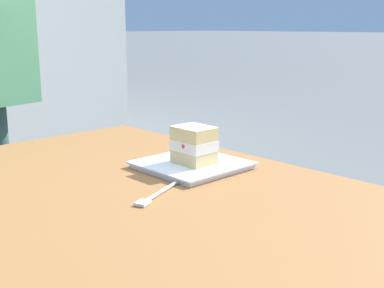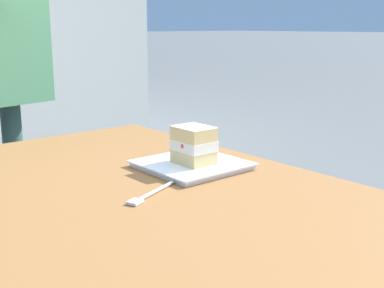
{
  "view_description": "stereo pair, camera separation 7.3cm",
  "coord_description": "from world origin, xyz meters",
  "views": [
    {
      "loc": [
        -0.8,
        0.64,
        1.09
      ],
      "look_at": [
        0.09,
        -0.2,
        0.8
      ],
      "focal_mm": 47.31,
      "sensor_mm": 36.0,
      "label": 1
    },
    {
      "loc": [
        -0.85,
        0.58,
        1.09
      ],
      "look_at": [
        0.09,
        -0.2,
        0.8
      ],
      "focal_mm": 47.31,
      "sensor_mm": 36.0,
      "label": 2
    }
  ],
  "objects": [
    {
      "name": "dessert_plate",
      "position": [
        0.09,
        -0.2,
        0.75
      ],
      "size": [
        0.23,
        0.23,
        0.02
      ],
      "color": "white",
      "rests_on": "patio_table"
    },
    {
      "name": "patio_table",
      "position": [
        0.0,
        0.0,
        0.63
      ],
      "size": [
        1.32,
        0.81,
        0.74
      ],
      "color": "brown",
      "rests_on": "ground"
    },
    {
      "name": "dessert_fork",
      "position": [
        -0.02,
        0.0,
        0.74
      ],
      "size": [
        0.08,
        0.16,
        0.01
      ],
      "color": "silver",
      "rests_on": "patio_table"
    },
    {
      "name": "cake_slice",
      "position": [
        0.07,
        -0.19,
        0.8
      ],
      "size": [
        0.1,
        0.09,
        0.09
      ],
      "color": "#E0C17A",
      "rests_on": "dessert_plate"
    }
  ]
}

